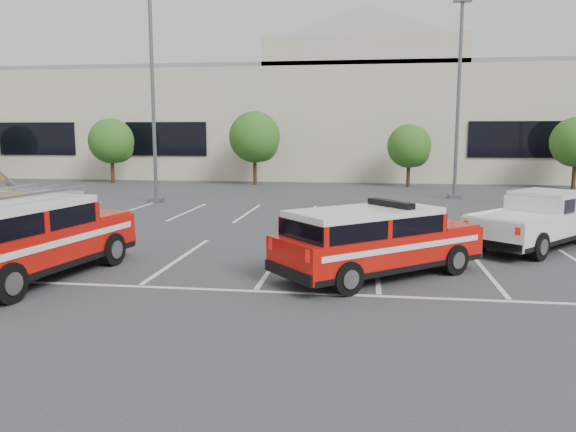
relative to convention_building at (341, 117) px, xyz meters
name	(u,v)px	position (x,y,z in m)	size (l,w,h in m)	color
ground	(276,262)	(-0.18, -31.86, -4.72)	(120.00, 120.00, 0.00)	#363639
stall_markings	(297,233)	(-0.18, -27.36, -4.71)	(23.00, 15.00, 0.01)	silver
convention_building	(341,117)	(0.00, 0.00, 0.00)	(60.00, 16.99, 13.20)	beige
tree_left	(113,143)	(-15.09, -9.82, -1.95)	(3.07, 3.07, 4.42)	#3F2B19
tree_mid_left	(256,139)	(-5.09, -9.82, -1.68)	(3.37, 3.37, 4.85)	#3F2B19
tree_mid_right	(410,148)	(4.91, -9.82, -2.22)	(2.77, 2.77, 3.99)	#3F2B19
light_pole_left	(153,97)	(-8.18, -19.86, 0.47)	(0.90, 0.60, 10.24)	#59595E
light_pole_mid	(458,99)	(6.82, -15.86, 0.47)	(0.90, 0.60, 10.24)	#59595E
fire_chief_suv	(376,246)	(2.47, -33.04, -3.97)	(5.20, 4.82, 1.83)	#B40F08
white_pickup	(539,225)	(7.43, -28.74, -4.05)	(5.06, 5.39, 1.69)	silver
ladder_suv	(27,244)	(-5.70, -34.50, -3.85)	(3.06, 5.78, 2.17)	#B40F08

